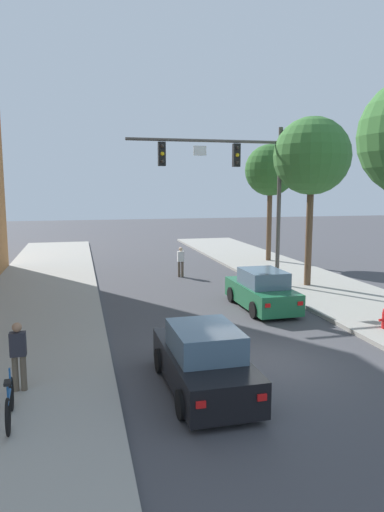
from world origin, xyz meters
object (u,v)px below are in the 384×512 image
car_lead_green (262,291)px  car_following_black (203,361)px  pedestrian_sidewalk_left_walker (18,353)px  street_tree_third (270,171)px  street_tree_second (312,157)px  pedestrian_crossing_road (181,260)px  traffic_signal_mast (237,176)px  bicycle_leaning (10,404)px

car_lead_green → car_following_black: size_ratio=1.00×
car_lead_green → car_following_black: (-4.28, -6.82, 0.00)m
pedestrian_sidewalk_left_walker → street_tree_third: bearing=51.7°
street_tree_second → pedestrian_crossing_road: bearing=142.1°
street_tree_third → car_following_black: bearing=-117.4°
pedestrian_sidewalk_left_walker → pedestrian_crossing_road: size_ratio=1.00×
car_following_black → pedestrian_crossing_road: bearing=79.8°
car_following_black → street_tree_second: bearing=51.5°
traffic_signal_mast → street_tree_third: traffic_signal_mast is taller
car_following_black → pedestrian_crossing_road: (2.54, 14.17, 0.19)m
bicycle_leaning → street_tree_second: size_ratio=0.22×
bicycle_leaning → pedestrian_crossing_road: bearing=65.6°
car_lead_green → pedestrian_sidewalk_left_walker: bearing=-144.1°
car_lead_green → street_tree_second: 7.37m
car_lead_green → street_tree_second: size_ratio=0.53×
traffic_signal_mast → pedestrian_sidewalk_left_walker: bearing=-131.6°
car_lead_green → street_tree_third: size_ratio=0.57×
traffic_signal_mast → car_following_black: 12.29m
pedestrian_sidewalk_left_walker → bicycle_leaning: 1.59m
traffic_signal_mast → street_tree_second: 3.64m
car_following_black → car_lead_green: bearing=57.9°
pedestrian_sidewalk_left_walker → bicycle_leaning: pedestrian_sidewalk_left_walker is taller
car_lead_green → bicycle_leaning: (-8.55, -7.68, -0.18)m
traffic_signal_mast → car_lead_green: 5.91m
pedestrian_sidewalk_left_walker → street_tree_second: street_tree_second is taller
street_tree_third → bicycle_leaning: bearing=-126.0°
pedestrian_sidewalk_left_walker → bicycle_leaning: size_ratio=0.93×
pedestrian_sidewalk_left_walker → street_tree_second: (12.20, 9.32, 5.22)m
street_tree_second → car_lead_green: bearing=-139.3°
traffic_signal_mast → car_following_black: bearing=-113.0°
street_tree_second → street_tree_third: (1.22, 7.69, -0.37)m
bicycle_leaning → car_following_black: bearing=11.3°
pedestrian_sidewalk_left_walker → car_following_black: bearing=-8.7°
street_tree_second → car_following_black: bearing=-128.5°
car_following_black → street_tree_third: street_tree_third is taller
car_following_black → bicycle_leaning: bearing=-168.7°
car_lead_green → street_tree_third: (4.88, 10.84, 5.18)m
car_lead_green → pedestrian_crossing_road: size_ratio=2.59×
traffic_signal_mast → pedestrian_sidewalk_left_walker: (-8.70, -9.81, -4.32)m
pedestrian_crossing_road → street_tree_third: (6.62, 3.49, 4.99)m
bicycle_leaning → street_tree_second: street_tree_second is taller
traffic_signal_mast → pedestrian_sidewalk_left_walker: size_ratio=4.57×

